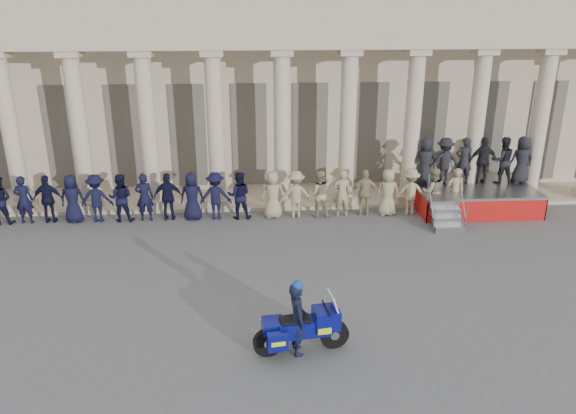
{
  "coord_description": "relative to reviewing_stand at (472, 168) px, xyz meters",
  "views": [
    {
      "loc": [
        0.21,
        -13.67,
        8.15
      ],
      "look_at": [
        1.27,
        3.68,
        1.6
      ],
      "focal_mm": 35.0,
      "sensor_mm": 36.0,
      "label": 1
    }
  ],
  "objects": [
    {
      "name": "motorcycle",
      "position": [
        -7.68,
        -9.65,
        -0.97
      ],
      "size": [
        2.38,
        1.08,
        1.53
      ],
      "rotation": [
        0.0,
        0.0,
        0.15
      ],
      "color": "black",
      "rests_on": "ground"
    },
    {
      "name": "ground",
      "position": [
        -8.95,
        -7.55,
        -1.63
      ],
      "size": [
        90.0,
        90.0,
        0.0
      ],
      "primitive_type": "plane",
      "color": "#4C4C4F",
      "rests_on": "ground"
    },
    {
      "name": "rider",
      "position": [
        -7.81,
        -9.67,
        -0.66
      ],
      "size": [
        0.54,
        0.74,
        1.96
      ],
      "rotation": [
        0.0,
        0.0,
        1.72
      ],
      "color": "black",
      "rests_on": "ground"
    },
    {
      "name": "officer_rank",
      "position": [
        -11.31,
        -0.73,
        -0.69
      ],
      "size": [
        21.83,
        0.71,
        1.88
      ],
      "color": "black",
      "rests_on": "ground"
    },
    {
      "name": "building",
      "position": [
        -8.95,
        7.19,
        2.89
      ],
      "size": [
        40.0,
        12.5,
        9.0
      ],
      "color": "tan",
      "rests_on": "ground"
    },
    {
      "name": "reviewing_stand",
      "position": [
        0.0,
        0.0,
        0.0
      ],
      "size": [
        4.94,
        4.39,
        2.88
      ],
      "color": "gray",
      "rests_on": "ground"
    }
  ]
}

